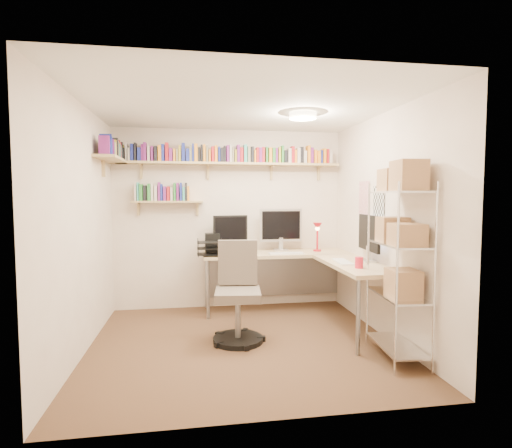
{
  "coord_description": "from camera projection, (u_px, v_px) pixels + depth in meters",
  "views": [
    {
      "loc": [
        -0.51,
        -4.14,
        1.57
      ],
      "look_at": [
        0.23,
        0.55,
        1.24
      ],
      "focal_mm": 28.0,
      "sensor_mm": 36.0,
      "label": 1
    }
  ],
  "objects": [
    {
      "name": "office_chair",
      "position": [
        238.0,
        299.0,
        4.35
      ],
      "size": [
        0.57,
        0.58,
        1.08
      ],
      "rotation": [
        0.0,
        0.0,
        -0.11
      ],
      "color": "black",
      "rests_on": "ground"
    },
    {
      "name": "wire_rack",
      "position": [
        401.0,
        231.0,
        3.75
      ],
      "size": [
        0.42,
        0.76,
        1.9
      ],
      "rotation": [
        0.0,
        0.0,
        -0.09
      ],
      "color": "silver",
      "rests_on": "ground"
    },
    {
      "name": "ground",
      "position": [
        243.0,
        343.0,
        4.27
      ],
      "size": [
        3.2,
        3.2,
        0.0
      ],
      "primitive_type": "plane",
      "color": "#432A1C",
      "rests_on": "ground"
    },
    {
      "name": "corner_desk",
      "position": [
        287.0,
        255.0,
        5.23
      ],
      "size": [
        2.15,
        2.05,
        1.4
      ],
      "color": "tan",
      "rests_on": "ground"
    },
    {
      "name": "room_shell",
      "position": [
        243.0,
        199.0,
        4.17
      ],
      "size": [
        3.24,
        3.04,
        2.52
      ],
      "color": "beige",
      "rests_on": "ground"
    },
    {
      "name": "wall_shelves",
      "position": [
        200.0,
        162.0,
        5.35
      ],
      "size": [
        3.12,
        1.09,
        0.8
      ],
      "color": "tan",
      "rests_on": "ground"
    }
  ]
}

